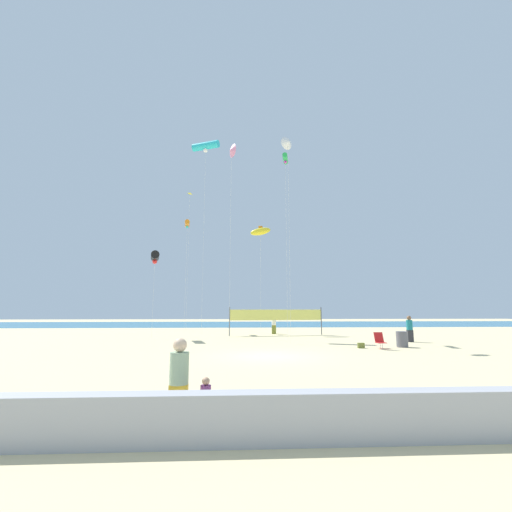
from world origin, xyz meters
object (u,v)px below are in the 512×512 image
Objects in this scene: folding_beach_chair at (380,340)px; kite_yellow_inflatable at (260,232)px; kite_black_tube at (155,257)px; toddler_figure at (205,400)px; kite_orange_tube at (187,224)px; beachgoer_white_shirt at (274,324)px; mother_figure at (179,377)px; kite_white_delta at (288,143)px; kite_pink_delta at (231,151)px; beachgoer_teal_shirt at (410,328)px; trash_barrel at (402,339)px; kite_green_tube at (285,159)px; volleyball_net at (276,316)px; kite_cyan_tube at (206,146)px; kite_yellow_diamond at (190,199)px; beach_handbag at (361,345)px.

folding_beach_chair is 16.49m from kite_yellow_inflatable.
kite_yellow_inflatable is at bearing 31.65° from kite_black_tube.
kite_orange_tube is at bearing 132.38° from toddler_figure.
folding_beach_chair is at bearing -47.02° from kite_orange_tube.
beachgoer_white_shirt is 12.10m from kite_black_tube.
kite_white_delta is at bearing 89.29° from mother_figure.
folding_beach_chair is 0.06× the size of kite_pink_delta.
beachgoer_teal_shirt is 1.95× the size of trash_barrel.
kite_black_tube reaches higher than toddler_figure.
kite_green_tube is at bearing 84.58° from kite_white_delta.
kite_yellow_inflatable reaches higher than volleyball_net.
kite_cyan_tube reaches higher than beachgoer_white_shirt.
kite_white_delta is (-6.29, 2.30, 13.40)m from trash_barrel.
trash_barrel is 14.98m from kite_white_delta.
kite_yellow_diamond is 12.19m from kite_pink_delta.
kite_green_tube is at bearing -73.28° from kite_yellow_inflatable.
folding_beach_chair is (9.40, 12.76, -0.42)m from mother_figure.
kite_yellow_diamond is at bearing 122.15° from kite_white_delta.
kite_pink_delta is at bearing -131.10° from volleyball_net.
mother_figure reaches higher than toddler_figure.
kite_green_tube is 12.35m from kite_orange_tube.
beachgoer_white_shirt is 13.22m from kite_orange_tube.
kite_black_tube is 8.69m from kite_orange_tube.
volleyball_net is (4.54, 22.73, 0.75)m from mother_figure.
kite_black_tube reaches higher than mother_figure.
mother_figure is 21.16m from kite_black_tube.
kite_black_tube reaches higher than folding_beach_chair.
toddler_figure is at bearing -83.98° from kite_cyan_tube.
toddler_figure is at bearing -73.30° from beachgoer_white_shirt.
kite_yellow_diamond is at bearing 149.68° from kite_yellow_inflatable.
trash_barrel is at bearing -20.13° from kite_white_delta.
kite_pink_delta reaches higher than mother_figure.
kite_yellow_diamond is at bearing 107.74° from kite_cyan_tube.
kite_black_tube is at bearing 139.31° from toddler_figure.
mother_figure is at bearing -82.04° from kite_yellow_diamond.
beachgoer_white_shirt is 16.55m from kite_yellow_diamond.
kite_black_tube is at bearing 152.96° from beach_handbag.
kite_green_tube is at bearing 164.17° from folding_beach_chair.
beach_handbag is at bearing -34.91° from kite_pink_delta.
trash_barrel is at bearing -34.48° from beachgoer_white_shirt.
kite_yellow_inflatable is at bearing -15.47° from kite_orange_tube.
beachgoer_white_shirt is at bearing -29.99° from kite_yellow_diamond.
kite_green_tube is 1.45× the size of kite_yellow_inflatable.
kite_yellow_inflatable is at bearing 122.57° from trash_barrel.
folding_beach_chair is at bearing 69.58° from mother_figure.
kite_yellow_inflatable is (5.14, 2.85, -7.17)m from kite_cyan_tube.
beachgoer_white_shirt is 0.26× the size of kite_black_tube.
beachgoer_white_shirt is at bearing 19.59° from kite_cyan_tube.
trash_barrel is 0.06× the size of kite_green_tube.
kite_black_tube is (-18.30, 3.44, 5.32)m from beachgoer_teal_shirt.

